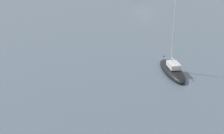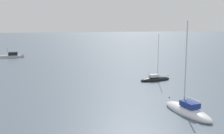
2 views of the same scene
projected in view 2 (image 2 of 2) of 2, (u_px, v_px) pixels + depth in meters
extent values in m
ellipsoid|color=black|center=(155.00, 80.00, 52.38)|extent=(2.75, 6.43, 1.07)
cube|color=silver|center=(154.00, 76.00, 52.14)|extent=(1.33, 1.89, 0.49)
cylinder|color=silver|center=(158.00, 56.00, 51.83)|extent=(0.11, 0.11, 8.08)
cylinder|color=silver|center=(153.00, 73.00, 51.94)|extent=(0.43, 2.16, 0.08)
sphere|color=black|center=(168.00, 76.00, 53.38)|extent=(0.14, 0.14, 0.14)
ellipsoid|color=silver|center=(187.00, 111.00, 33.57)|extent=(8.47, 3.70, 1.40)
cube|color=navy|center=(190.00, 104.00, 33.03)|extent=(2.50, 1.78, 0.64)
cylinder|color=silver|center=(186.00, 64.00, 33.22)|extent=(0.14, 0.14, 10.22)
cylinder|color=silver|center=(192.00, 99.00, 32.58)|extent=(2.84, 0.59, 0.11)
sphere|color=black|center=(169.00, 98.00, 36.86)|extent=(0.19, 0.19, 0.19)
cube|color=#ADB2B7|center=(11.00, 57.00, 85.88)|extent=(2.45, 6.14, 1.01)
cone|color=#ADB2B7|center=(21.00, 57.00, 86.69)|extent=(2.21, 2.20, 2.13)
cube|color=black|center=(13.00, 54.00, 85.91)|extent=(1.79, 2.73, 1.01)
cube|color=#283847|center=(15.00, 53.00, 86.09)|extent=(1.60, 0.18, 0.71)
cylinder|color=black|center=(7.00, 50.00, 85.27)|extent=(0.06, 0.06, 1.41)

